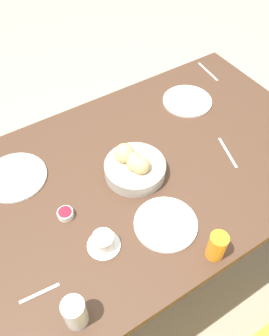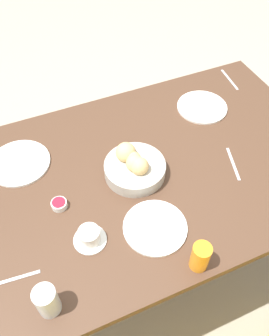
{
  "view_description": "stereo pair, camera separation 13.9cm",
  "coord_description": "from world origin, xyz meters",
  "px_view_note": "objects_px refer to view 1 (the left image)",
  "views": [
    {
      "loc": [
        0.51,
        0.74,
        1.86
      ],
      "look_at": [
        0.04,
        -0.0,
        0.79
      ],
      "focal_mm": 38.0,
      "sensor_mm": 36.0,
      "label": 1
    },
    {
      "loc": [
        0.39,
        0.81,
        1.86
      ],
      "look_at": [
        0.04,
        -0.0,
        0.79
      ],
      "focal_mm": 38.0,
      "sensor_mm": 36.0,
      "label": 2
    }
  ],
  "objects_px": {
    "jam_bowl_berry": "(65,214)",
    "spoon_coffee": "(40,293)",
    "water_tumbler": "(75,313)",
    "juice_glass": "(218,245)",
    "plate_near_right": "(15,177)",
    "bread_basket": "(134,166)",
    "knife_silver": "(208,72)",
    "plate_near_left": "(187,101)",
    "plate_far_center": "(166,224)",
    "fork_silver": "(228,152)",
    "coffee_cup": "(103,242)"
  },
  "relations": [
    {
      "from": "plate_near_right",
      "to": "spoon_coffee",
      "type": "bearing_deg",
      "value": 78.39
    },
    {
      "from": "water_tumbler",
      "to": "knife_silver",
      "type": "distance_m",
      "value": 1.35
    },
    {
      "from": "knife_silver",
      "to": "spoon_coffee",
      "type": "relative_size",
      "value": 1.33
    },
    {
      "from": "plate_near_left",
      "to": "knife_silver",
      "type": "bearing_deg",
      "value": -151.04
    },
    {
      "from": "plate_near_right",
      "to": "spoon_coffee",
      "type": "height_order",
      "value": "plate_near_right"
    },
    {
      "from": "jam_bowl_berry",
      "to": "spoon_coffee",
      "type": "relative_size",
      "value": 0.45
    },
    {
      "from": "jam_bowl_berry",
      "to": "juice_glass",
      "type": "bearing_deg",
      "value": 131.65
    },
    {
      "from": "plate_near_left",
      "to": "plate_near_right",
      "type": "distance_m",
      "value": 0.85
    },
    {
      "from": "plate_far_center",
      "to": "knife_silver",
      "type": "relative_size",
      "value": 1.32
    },
    {
      "from": "plate_far_center",
      "to": "jam_bowl_berry",
      "type": "bearing_deg",
      "value": -38.24
    },
    {
      "from": "juice_glass",
      "to": "jam_bowl_berry",
      "type": "relative_size",
      "value": 1.92
    },
    {
      "from": "jam_bowl_berry",
      "to": "knife_silver",
      "type": "distance_m",
      "value": 1.08
    },
    {
      "from": "plate_far_center",
      "to": "fork_silver",
      "type": "height_order",
      "value": "plate_far_center"
    },
    {
      "from": "knife_silver",
      "to": "spoon_coffee",
      "type": "bearing_deg",
      "value": 27.25
    },
    {
      "from": "water_tumbler",
      "to": "plate_near_left",
      "type": "bearing_deg",
      "value": -145.38
    },
    {
      "from": "juice_glass",
      "to": "spoon_coffee",
      "type": "distance_m",
      "value": 0.58
    },
    {
      "from": "plate_near_right",
      "to": "coffee_cup",
      "type": "bearing_deg",
      "value": 108.77
    },
    {
      "from": "bread_basket",
      "to": "juice_glass",
      "type": "xyz_separation_m",
      "value": [
        -0.04,
        0.44,
        0.01
      ]
    },
    {
      "from": "plate_far_center",
      "to": "water_tumbler",
      "type": "bearing_deg",
      "value": 16.58
    },
    {
      "from": "plate_near_right",
      "to": "jam_bowl_berry",
      "type": "xyz_separation_m",
      "value": [
        -0.09,
        0.27,
        0.01
      ]
    },
    {
      "from": "plate_far_center",
      "to": "coffee_cup",
      "type": "height_order",
      "value": "coffee_cup"
    },
    {
      "from": "plate_near_right",
      "to": "jam_bowl_berry",
      "type": "distance_m",
      "value": 0.28
    },
    {
      "from": "plate_far_center",
      "to": "fork_silver",
      "type": "relative_size",
      "value": 1.35
    },
    {
      "from": "bread_basket",
      "to": "fork_silver",
      "type": "height_order",
      "value": "bread_basket"
    },
    {
      "from": "plate_near_right",
      "to": "knife_silver",
      "type": "relative_size",
      "value": 1.44
    },
    {
      "from": "juice_glass",
      "to": "spoon_coffee",
      "type": "xyz_separation_m",
      "value": [
        0.55,
        -0.19,
        -0.05
      ]
    },
    {
      "from": "plate_far_center",
      "to": "jam_bowl_berry",
      "type": "distance_m",
      "value": 0.36
    },
    {
      "from": "plate_near_right",
      "to": "juice_glass",
      "type": "xyz_separation_m",
      "value": [
        -0.45,
        0.67,
        0.05
      ]
    },
    {
      "from": "water_tumbler",
      "to": "coffee_cup",
      "type": "relative_size",
      "value": 1.0
    },
    {
      "from": "plate_far_center",
      "to": "water_tumbler",
      "type": "xyz_separation_m",
      "value": [
        0.41,
        0.12,
        0.05
      ]
    },
    {
      "from": "plate_near_right",
      "to": "spoon_coffee",
      "type": "relative_size",
      "value": 1.92
    },
    {
      "from": "plate_near_left",
      "to": "plate_far_center",
      "type": "distance_m",
      "value": 0.69
    },
    {
      "from": "bread_basket",
      "to": "juice_glass",
      "type": "bearing_deg",
      "value": 95.55
    },
    {
      "from": "bread_basket",
      "to": "knife_silver",
      "type": "height_order",
      "value": "bread_basket"
    },
    {
      "from": "coffee_cup",
      "to": "plate_near_right",
      "type": "bearing_deg",
      "value": -71.23
    },
    {
      "from": "fork_silver",
      "to": "water_tumbler",
      "type": "bearing_deg",
      "value": 17.65
    },
    {
      "from": "bread_basket",
      "to": "water_tumbler",
      "type": "bearing_deg",
      "value": 40.93
    },
    {
      "from": "fork_silver",
      "to": "coffee_cup",
      "type": "bearing_deg",
      "value": 8.47
    },
    {
      "from": "spoon_coffee",
      "to": "plate_near_right",
      "type": "bearing_deg",
      "value": -101.61
    },
    {
      "from": "plate_near_right",
      "to": "spoon_coffee",
      "type": "xyz_separation_m",
      "value": [
        0.1,
        0.48,
        -0.0
      ]
    },
    {
      "from": "bread_basket",
      "to": "coffee_cup",
      "type": "xyz_separation_m",
      "value": [
        0.26,
        0.21,
        -0.02
      ]
    },
    {
      "from": "coffee_cup",
      "to": "spoon_coffee",
      "type": "height_order",
      "value": "coffee_cup"
    },
    {
      "from": "plate_near_right",
      "to": "fork_silver",
      "type": "xyz_separation_m",
      "value": [
        -0.79,
        0.35,
        -0.0
      ]
    },
    {
      "from": "plate_far_center",
      "to": "water_tumbler",
      "type": "relative_size",
      "value": 1.96
    },
    {
      "from": "coffee_cup",
      "to": "juice_glass",
      "type": "bearing_deg",
      "value": 143.14
    },
    {
      "from": "plate_near_left",
      "to": "plate_far_center",
      "type": "xyz_separation_m",
      "value": [
        0.48,
        0.49,
        0.0
      ]
    },
    {
      "from": "knife_silver",
      "to": "coffee_cup",
      "type": "bearing_deg",
      "value": 31.5
    },
    {
      "from": "plate_far_center",
      "to": "spoon_coffee",
      "type": "bearing_deg",
      "value": -1.17
    },
    {
      "from": "water_tumbler",
      "to": "jam_bowl_berry",
      "type": "bearing_deg",
      "value": -110.09
    },
    {
      "from": "spoon_coffee",
      "to": "fork_silver",
      "type": "bearing_deg",
      "value": -171.59
    }
  ]
}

